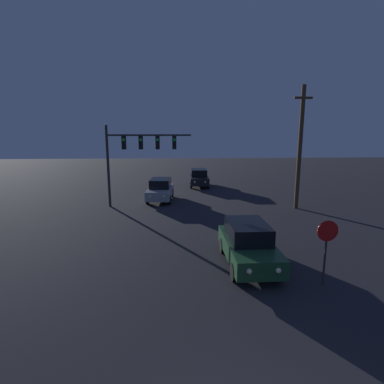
# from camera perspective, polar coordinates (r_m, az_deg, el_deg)

# --- Properties ---
(car_near) EXTENTS (1.80, 4.20, 1.65)m
(car_near) POSITION_cam_1_polar(r_m,az_deg,el_deg) (12.06, 10.63, -9.66)
(car_near) COLOR #1E4728
(car_near) RESTS_ON ground_plane
(car_mid) EXTENTS (2.05, 4.29, 1.65)m
(car_mid) POSITION_cam_1_polar(r_m,az_deg,el_deg) (23.16, -6.03, 0.49)
(car_mid) COLOR #99999E
(car_mid) RESTS_ON ground_plane
(car_far) EXTENTS (1.91, 4.24, 1.65)m
(car_far) POSITION_cam_1_polar(r_m,az_deg,el_deg) (29.34, 1.34, 2.78)
(car_far) COLOR black
(car_far) RESTS_ON ground_plane
(traffic_signal_mast) EXTENTS (5.82, 0.30, 5.64)m
(traffic_signal_mast) POSITION_cam_1_polar(r_m,az_deg,el_deg) (21.10, -10.72, 7.95)
(traffic_signal_mast) COLOR #2D2D2D
(traffic_signal_mast) RESTS_ON ground_plane
(stop_sign) EXTENTS (0.71, 0.07, 2.28)m
(stop_sign) POSITION_cam_1_polar(r_m,az_deg,el_deg) (10.97, 24.27, -8.42)
(stop_sign) COLOR #2D2D2D
(stop_sign) RESTS_ON ground_plane
(utility_pole) EXTENTS (1.21, 0.28, 8.16)m
(utility_pole) POSITION_cam_1_polar(r_m,az_deg,el_deg) (21.36, 19.87, 8.07)
(utility_pole) COLOR #4C3823
(utility_pole) RESTS_ON ground_plane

